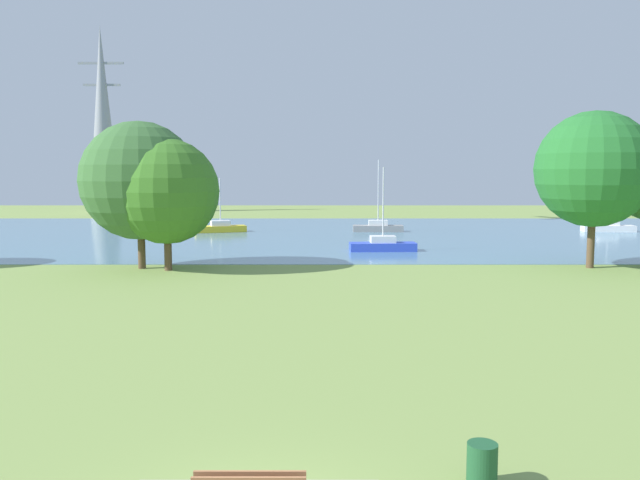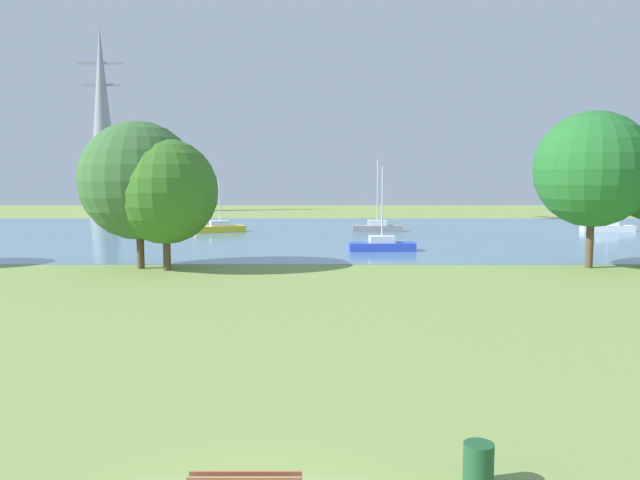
{
  "view_description": "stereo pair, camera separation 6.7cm",
  "coord_description": "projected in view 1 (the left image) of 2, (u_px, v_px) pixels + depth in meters",
  "views": [
    {
      "loc": [
        1.12,
        -9.74,
        5.73
      ],
      "look_at": [
        1.13,
        19.3,
        2.67
      ],
      "focal_mm": 36.29,
      "sensor_mm": 36.0,
      "label": 1
    },
    {
      "loc": [
        1.19,
        -9.74,
        5.73
      ],
      "look_at": [
        1.13,
        19.3,
        2.67
      ],
      "focal_mm": 36.29,
      "sensor_mm": 36.0,
      "label": 2
    }
  ],
  "objects": [
    {
      "name": "tree_west_near",
      "position": [
        166.0,
        191.0,
        37.36
      ],
      "size": [
        6.12,
        6.12,
        7.68
      ],
      "color": "brown",
      "rests_on": "ground"
    },
    {
      "name": "sailboat_blue",
      "position": [
        382.0,
        245.0,
        46.99
      ],
      "size": [
        4.87,
        1.74,
        6.06
      ],
      "color": "blue",
      "rests_on": "water_surface"
    },
    {
      "name": "ground_plane",
      "position": [
        297.0,
        288.0,
        32.17
      ],
      "size": [
        160.0,
        160.0,
        0.0
      ],
      "primitive_type": "plane",
      "color": "#7F994C"
    },
    {
      "name": "electricity_pylon",
      "position": [
        102.0,
        120.0,
        91.24
      ],
      "size": [
        6.4,
        4.4,
        26.16
      ],
      "color": "gray",
      "rests_on": "ground"
    },
    {
      "name": "sailboat_white",
      "position": [
        608.0,
        227.0,
        62.39
      ],
      "size": [
        4.93,
        1.99,
        6.74
      ],
      "color": "white",
      "rests_on": "water_surface"
    },
    {
      "name": "litter_bin",
      "position": [
        482.0,
        465.0,
        11.82
      ],
      "size": [
        0.56,
        0.56,
        0.8
      ],
      "primitive_type": "cylinder",
      "color": "#1E512D",
      "rests_on": "ground"
    },
    {
      "name": "tree_east_far",
      "position": [
        594.0,
        169.0,
        38.24
      ],
      "size": [
        6.88,
        6.88,
        9.34
      ],
      "color": "brown",
      "rests_on": "ground"
    },
    {
      "name": "tree_east_near",
      "position": [
        139.0,
        181.0,
        38.05
      ],
      "size": [
        6.98,
        6.98,
        8.72
      ],
      "color": "brown",
      "rests_on": "ground"
    },
    {
      "name": "sailboat_yellow",
      "position": [
        220.0,
        228.0,
        61.75
      ],
      "size": [
        5.03,
        2.9,
        5.18
      ],
      "color": "yellow",
      "rests_on": "water_surface"
    },
    {
      "name": "sailboat_gray",
      "position": [
        378.0,
        227.0,
        62.28
      ],
      "size": [
        4.84,
        1.63,
        6.89
      ],
      "color": "gray",
      "rests_on": "water_surface"
    },
    {
      "name": "water_surface",
      "position": [
        308.0,
        234.0,
        60.01
      ],
      "size": [
        140.0,
        40.0,
        0.02
      ],
      "primitive_type": "cube",
      "color": "#56839D",
      "rests_on": "ground"
    }
  ]
}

